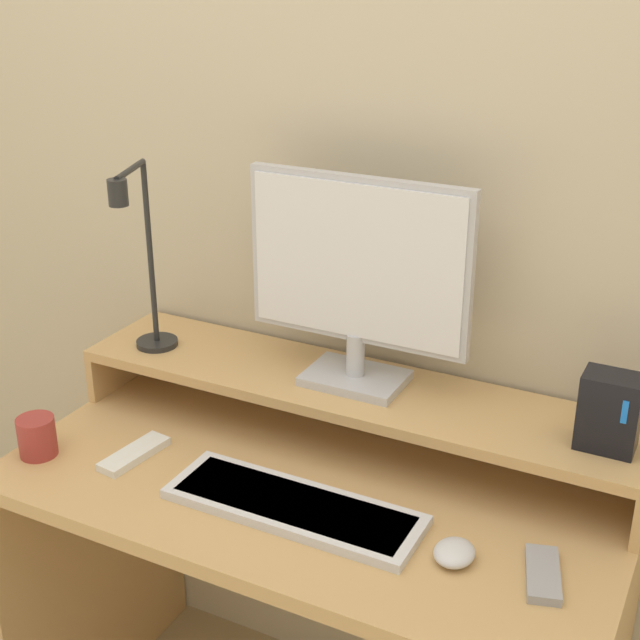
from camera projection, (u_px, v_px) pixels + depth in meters
wall_back at (391, 182)px, 1.75m from camera, size 6.00×0.05×2.50m
desk at (313, 577)px, 1.76m from camera, size 1.16×0.60×0.75m
monitor_shelf at (353, 392)px, 1.77m from camera, size 1.16×0.25×0.12m
monitor at (358, 275)px, 1.68m from camera, size 0.45×0.14×0.42m
desk_lamp at (143, 268)px, 1.81m from camera, size 0.11×0.20×0.41m
router_dock at (610, 412)px, 1.52m from camera, size 0.10×0.07×0.14m
keyboard at (293, 506)px, 1.58m from camera, size 0.47×0.15×0.02m
mouse at (454, 553)px, 1.45m from camera, size 0.07×0.08×0.03m
remote_control at (134, 454)px, 1.74m from camera, size 0.07×0.16×0.02m
remote_secondary at (543, 574)px, 1.41m from camera, size 0.09×0.14×0.02m
mug at (37, 437)px, 1.74m from camera, size 0.07×0.07×0.08m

